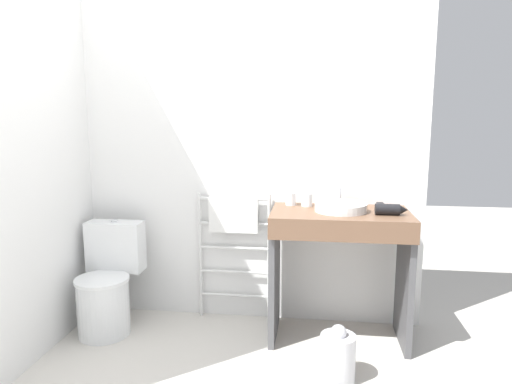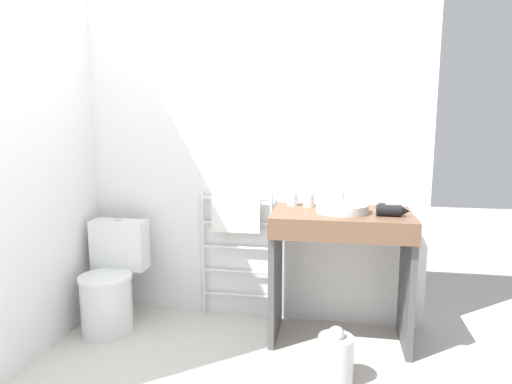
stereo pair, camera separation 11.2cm
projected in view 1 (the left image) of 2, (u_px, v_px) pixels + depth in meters
wall_back at (244, 139)px, 3.33m from camera, size 2.59×0.12×2.68m
wall_side at (27, 144)px, 2.79m from camera, size 0.12×1.95×2.68m
toilet at (107, 286)px, 3.21m from camera, size 0.40×0.50×0.76m
towel_radiator at (234, 230)px, 3.34m from camera, size 0.54×0.06×0.95m
vanity_counter at (339, 255)px, 3.03m from camera, size 0.90×0.54×0.89m
sink_basin at (341, 207)px, 2.99m from camera, size 0.34×0.34×0.06m
faucet at (340, 192)px, 3.16m from camera, size 0.02×0.10×0.16m
cup_near_wall at (291, 199)px, 3.20m from camera, size 0.07×0.07×0.09m
cup_near_edge at (307, 200)px, 3.16m from camera, size 0.07×0.07×0.09m
hair_dryer at (389, 209)px, 2.89m from camera, size 0.20×0.15×0.07m
trash_bin at (338, 356)px, 2.61m from camera, size 0.20×0.24×0.34m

